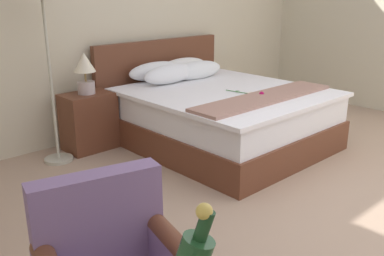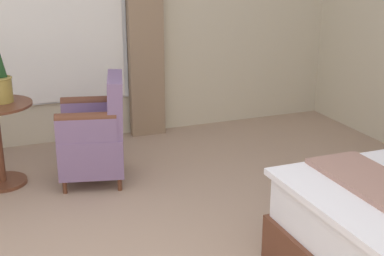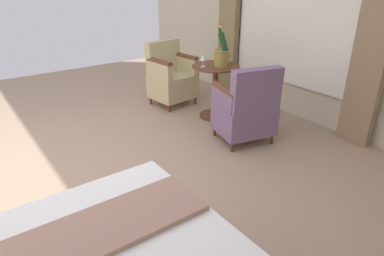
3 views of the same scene
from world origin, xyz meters
name	(u,v)px [view 1 (image 1 of 3)]	position (x,y,z in m)	size (l,w,h in m)	color
wall_headboard_side	(115,3)	(0.00, 3.32, 1.48)	(6.34, 0.12, 2.95)	beige
bed	(216,112)	(0.48, 2.17, 0.35)	(1.84, 2.13, 1.05)	brown
nightstand	(89,121)	(-0.65, 2.95, 0.30)	(0.54, 0.37, 0.60)	brown
bedside_lamp	(85,70)	(-0.65, 2.95, 0.85)	(0.22, 0.22, 0.42)	#BFAFAF
floor_lamp_brass	(43,3)	(-1.06, 2.86, 1.51)	(0.38, 0.38, 1.77)	#BAB8A4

